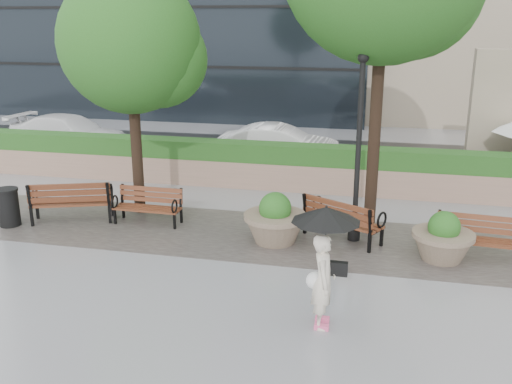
% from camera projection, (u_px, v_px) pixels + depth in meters
% --- Properties ---
extents(ground, '(100.00, 100.00, 0.00)m').
position_uv_depth(ground, '(268.00, 298.00, 10.42)').
color(ground, gray).
rests_on(ground, ground).
extents(cobble_strip, '(28.00, 3.20, 0.01)m').
position_uv_depth(cobble_strip, '(294.00, 238.00, 13.22)').
color(cobble_strip, '#383330').
rests_on(cobble_strip, ground).
extents(hedge_wall, '(24.00, 0.80, 1.35)m').
position_uv_depth(hedge_wall, '(316.00, 169.00, 16.76)').
color(hedge_wall, '#9F7B66').
rests_on(hedge_wall, ground).
extents(asphalt_street, '(40.00, 7.00, 0.00)m').
position_uv_depth(asphalt_street, '(329.00, 159.00, 20.68)').
color(asphalt_street, black).
rests_on(asphalt_street, ground).
extents(bench_0, '(2.10, 1.39, 1.06)m').
position_uv_depth(bench_0, '(73.00, 209.00, 14.27)').
color(bench_0, brown).
rests_on(bench_0, ground).
extents(bench_1, '(1.67, 0.68, 0.89)m').
position_uv_depth(bench_1, '(148.00, 213.00, 14.12)').
color(bench_1, brown).
rests_on(bench_1, ground).
extents(bench_2, '(1.96, 1.54, 0.99)m').
position_uv_depth(bench_2, '(342.00, 228.00, 13.06)').
color(bench_2, brown).
rests_on(bench_2, ground).
extents(bench_3, '(1.75, 0.82, 0.91)m').
position_uv_depth(bench_3, '(477.00, 247.00, 12.05)').
color(bench_3, brown).
rests_on(bench_3, ground).
extents(planter_left, '(1.41, 1.41, 1.19)m').
position_uv_depth(planter_left, '(275.00, 223.00, 12.87)').
color(planter_left, '#7F6B56').
rests_on(planter_left, ground).
extents(planter_right, '(1.29, 1.29, 1.08)m').
position_uv_depth(planter_right, '(443.00, 241.00, 11.93)').
color(planter_right, '#7F6B56').
rests_on(planter_right, ground).
extents(trash_bin, '(0.54, 0.54, 0.90)m').
position_uv_depth(trash_bin, '(9.00, 208.00, 13.92)').
color(trash_bin, black).
rests_on(trash_bin, ground).
extents(lamppost, '(0.28, 0.28, 4.23)m').
position_uv_depth(lamppost, '(358.00, 161.00, 12.60)').
color(lamppost, black).
rests_on(lamppost, ground).
extents(tree_0, '(3.54, 3.46, 6.07)m').
position_uv_depth(tree_0, '(137.00, 47.00, 13.90)').
color(tree_0, black).
rests_on(tree_0, ground).
extents(car_left, '(4.96, 2.42, 1.39)m').
position_uv_depth(car_left, '(70.00, 134.00, 21.63)').
color(car_left, white).
rests_on(car_left, ground).
extents(car_right, '(4.24, 1.56, 1.39)m').
position_uv_depth(car_right, '(280.00, 145.00, 19.68)').
color(car_right, white).
rests_on(car_right, ground).
extents(pedestrian, '(1.12, 1.12, 2.05)m').
position_uv_depth(pedestrian, '(324.00, 255.00, 9.16)').
color(pedestrian, '#EEE1C8').
rests_on(pedestrian, ground).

